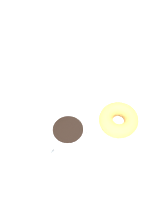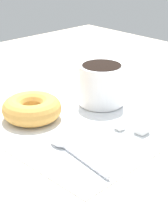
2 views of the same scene
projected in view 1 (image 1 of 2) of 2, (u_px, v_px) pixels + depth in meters
ground_plane at (86, 114)px, 86.53cm from camera, size 120.00×120.00×2.00cm
napkin at (84, 116)px, 84.89cm from camera, size 31.37×31.37×0.30cm
coffee_cup at (68, 137)px, 76.99cm from camera, size 11.66×8.61×7.80cm
donut at (119, 120)px, 81.96cm from camera, size 10.57×10.57×3.77cm
spoon at (95, 88)px, 89.11cm from camera, size 3.05×13.82×0.90cm
sugar_cube at (50, 101)px, 86.08cm from camera, size 1.99×1.99×1.99cm
sugar_cube_extra at (63, 106)px, 85.57cm from camera, size 1.43×1.43×1.43cm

